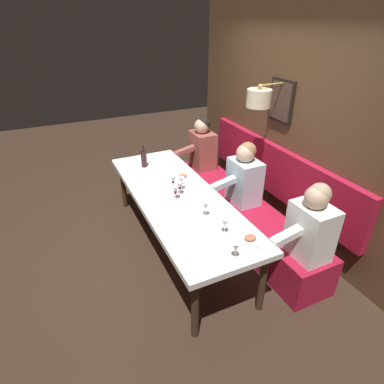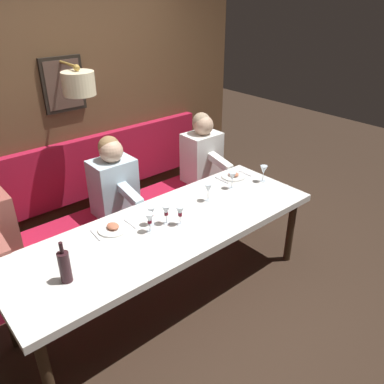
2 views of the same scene
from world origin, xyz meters
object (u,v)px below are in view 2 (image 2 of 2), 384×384
object	(u,v)px
diner_near	(113,179)
wine_bottle	(65,266)
wine_glass_3	(180,212)
wine_glass_4	(232,177)
dining_table	(168,232)
wine_glass_5	(166,211)
diner_nearest	(202,150)
wine_glass_1	(264,170)
wine_glass_2	(149,219)
wine_glass_6	(208,189)
wine_glass_0	(151,212)

from	to	relation	value
diner_near	wine_bottle	size ratio (longest dim) A/B	2.64
wine_glass_3	wine_glass_4	distance (m)	0.79
dining_table	wine_glass_5	bearing A→B (deg)	-20.37
dining_table	diner_nearest	world-z (taller)	diner_nearest
wine_glass_3	dining_table	bearing A→B (deg)	60.05
dining_table	wine_glass_1	world-z (taller)	wine_glass_1
dining_table	wine_glass_2	xyz separation A→B (m)	(0.02, 0.16, 0.18)
diner_nearest	wine_glass_3	size ratio (longest dim) A/B	4.82
diner_near	wine_glass_4	world-z (taller)	diner_near
dining_table	wine_glass_2	bearing A→B (deg)	82.61
diner_near	wine_bottle	distance (m)	1.35
dining_table	wine_bottle	size ratio (longest dim) A/B	8.77
diner_near	diner_nearest	bearing A→B (deg)	-90.00
wine_glass_6	wine_bottle	bearing A→B (deg)	97.62
wine_glass_1	wine_bottle	bearing A→B (deg)	93.40
wine_glass_1	wine_glass_0	bearing A→B (deg)	86.91
dining_table	wine_glass_1	distance (m)	1.21
wine_glass_3	wine_glass_4	xyz separation A→B (m)	(0.17, -0.77, 0.00)
wine_glass_2	wine_glass_5	xyz separation A→B (m)	(0.01, -0.17, -0.00)
diner_near	wine_glass_1	world-z (taller)	diner_near
wine_glass_3	wine_glass_6	size ratio (longest dim) A/B	1.00
wine_glass_5	wine_glass_1	bearing A→B (deg)	-90.24
wine_glass_0	wine_glass_2	distance (m)	0.10
wine_glass_4	wine_glass_6	world-z (taller)	same
diner_near	wine_glass_2	distance (m)	0.88
dining_table	wine_glass_0	world-z (taller)	wine_glass_0
wine_glass_4	wine_bottle	xyz separation A→B (m)	(-0.22, 1.76, -0.00)
wine_glass_0	wine_bottle	distance (m)	0.84
diner_nearest	wine_glass_2	world-z (taller)	diner_nearest
wine_glass_4	wine_glass_6	size ratio (longest dim) A/B	1.00
wine_glass_0	wine_glass_5	distance (m)	0.12
wine_glass_2	wine_glass_4	bearing A→B (deg)	-84.34
wine_glass_3	wine_glass_1	bearing A→B (deg)	-86.01
diner_near	wine_glass_5	xyz separation A→B (m)	(-0.85, 0.02, 0.04)
wine_glass_3	wine_glass_2	bearing A→B (deg)	73.86
wine_glass_3	wine_glass_5	distance (m)	0.11
dining_table	diner_near	bearing A→B (deg)	-1.96
diner_nearest	wine_glass_6	size ratio (longest dim) A/B	4.82
diner_nearest	diner_near	world-z (taller)	same
wine_glass_2	dining_table	bearing A→B (deg)	-97.39
wine_glass_2	wine_glass_6	size ratio (longest dim) A/B	1.00
wine_glass_1	wine_glass_3	xyz separation A→B (m)	(-0.08, 1.11, -0.00)
diner_near	wine_glass_3	distance (m)	0.94
dining_table	wine_glass_5	world-z (taller)	wine_glass_5
dining_table	wine_glass_4	distance (m)	0.89
dining_table	wine_glass_6	bearing A→B (deg)	-79.95
wine_glass_5	wine_glass_6	size ratio (longest dim) A/B	1.00
wine_glass_3	wine_glass_5	xyz separation A→B (m)	(0.08, 0.08, 0.00)
wine_glass_0	wine_glass_1	size ratio (longest dim) A/B	1.00
diner_near	wine_glass_4	bearing A→B (deg)	-132.47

